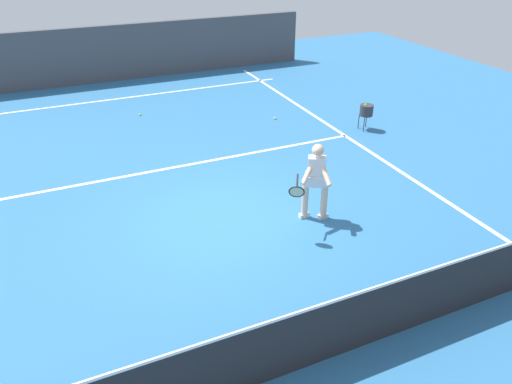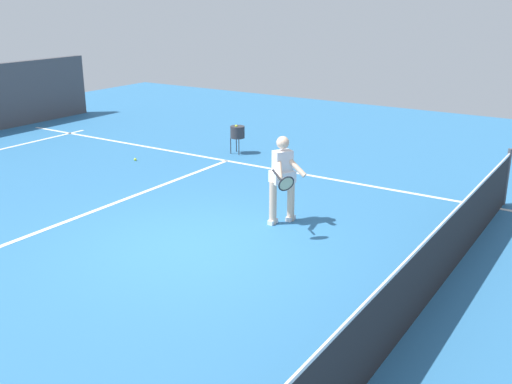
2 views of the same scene
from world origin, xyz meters
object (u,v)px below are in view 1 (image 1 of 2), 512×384
Objects in this scene: tennis_ball_mid at (140,115)px; ball_hopper at (366,110)px; tennis_ball_near at (275,118)px; tennis_player at (315,180)px.

ball_hopper reaches higher than tennis_ball_mid.
tennis_ball_near is 1.00× the size of tennis_ball_mid.
ball_hopper is at bearing -136.32° from tennis_player.
tennis_ball_near is at bearing -107.86° from tennis_player.
tennis_player is 23.48× the size of tennis_ball_near.
tennis_player is 7.29m from tennis_ball_mid.
ball_hopper is (-3.59, -3.43, -0.30)m from tennis_player.
tennis_ball_near is 2.62m from ball_hopper.
tennis_ball_mid is at bearing -28.19° from tennis_ball_near.
tennis_player reaches higher than ball_hopper.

